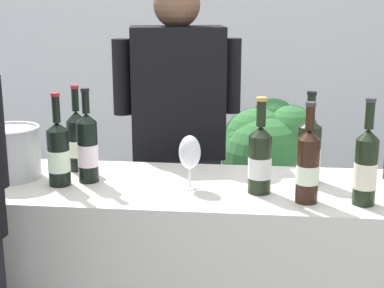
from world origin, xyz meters
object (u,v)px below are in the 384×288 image
(wine_bottle_0, at_px, (366,167))
(wine_bottle_1, at_px, (88,148))
(wine_glass, at_px, (190,154))
(ice_bucket, at_px, (11,152))
(wine_bottle_4, at_px, (77,140))
(person_server, at_px, (178,170))
(wine_bottle_3, at_px, (308,165))
(wine_bottle_2, at_px, (260,159))
(wine_bottle_5, at_px, (309,150))
(potted_shrub, at_px, (265,157))
(wine_bottle_6, at_px, (59,154))

(wine_bottle_0, height_order, wine_bottle_1, wine_bottle_0)
(wine_glass, relative_size, ice_bucket, 0.86)
(wine_bottle_4, height_order, person_server, person_server)
(wine_bottle_3, distance_m, wine_glass, 0.41)
(wine_bottle_2, bearing_deg, ice_bucket, 175.41)
(wine_bottle_0, height_order, wine_glass, wine_bottle_0)
(wine_bottle_1, xyz_separation_m, person_server, (0.25, 0.54, -0.24))
(wine_glass, bearing_deg, wine_bottle_4, 159.50)
(wine_bottle_1, bearing_deg, wine_bottle_5, 5.92)
(wine_bottle_3, xyz_separation_m, potted_shrub, (-0.10, 1.45, -0.37))
(wine_bottle_5, bearing_deg, person_server, 139.48)
(wine_bottle_0, height_order, potted_shrub, wine_bottle_0)
(wine_bottle_6, bearing_deg, wine_bottle_5, 8.63)
(wine_bottle_3, distance_m, potted_shrub, 1.50)
(wine_bottle_0, bearing_deg, wine_glass, 169.44)
(person_server, bearing_deg, wine_bottle_5, -40.52)
(wine_bottle_6, distance_m, wine_glass, 0.46)
(wine_bottle_3, bearing_deg, person_server, 127.11)
(wine_bottle_3, relative_size, wine_glass, 1.76)
(wine_bottle_4, xyz_separation_m, person_server, (0.34, 0.40, -0.23))
(person_server, bearing_deg, wine_bottle_0, -44.34)
(wine_bottle_5, bearing_deg, potted_shrub, 95.94)
(wine_bottle_3, distance_m, wine_bottle_4, 0.89)
(wine_glass, height_order, ice_bucket, ice_bucket)
(wine_bottle_1, relative_size, wine_bottle_3, 1.03)
(wine_bottle_1, relative_size, wine_bottle_4, 1.03)
(wine_bottle_2, distance_m, potted_shrub, 1.42)
(wine_bottle_4, xyz_separation_m, wine_glass, (0.46, -0.17, 0.00))
(wine_bottle_0, bearing_deg, wine_bottle_3, 179.82)
(wine_bottle_5, bearing_deg, wine_bottle_1, -174.08)
(wine_glass, bearing_deg, wine_bottle_2, -6.73)
(wine_bottle_6, bearing_deg, person_server, 59.87)
(wine_bottle_2, bearing_deg, wine_bottle_1, 174.49)
(wine_bottle_2, height_order, wine_glass, wine_bottle_2)
(wine_bottle_1, distance_m, wine_bottle_3, 0.78)
(wine_glass, distance_m, potted_shrub, 1.42)
(wine_bottle_3, height_order, ice_bucket, wine_bottle_3)
(wine_bottle_5, height_order, wine_bottle_6, wine_bottle_6)
(wine_bottle_4, distance_m, potted_shrub, 1.44)
(potted_shrub, bearing_deg, ice_bucket, -126.42)
(ice_bucket, height_order, person_server, person_server)
(wine_bottle_0, xyz_separation_m, wine_bottle_1, (-0.95, 0.14, 0.00))
(wine_bottle_0, relative_size, person_server, 0.21)
(person_server, distance_m, potted_shrub, 0.88)
(person_server, bearing_deg, wine_bottle_2, -58.97)
(wine_bottle_2, height_order, potted_shrub, wine_bottle_2)
(wine_bottle_5, relative_size, person_server, 0.20)
(potted_shrub, bearing_deg, wine_bottle_3, -85.89)
(wine_bottle_4, relative_size, person_server, 0.20)
(wine_bottle_3, bearing_deg, wine_bottle_5, 83.85)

